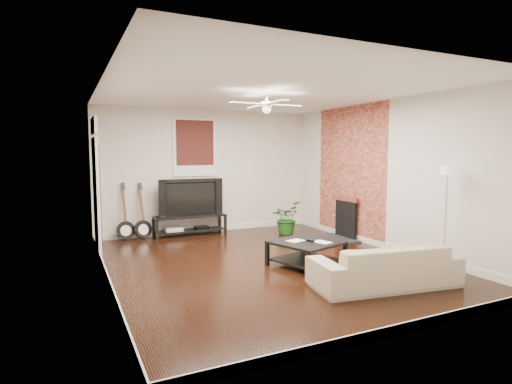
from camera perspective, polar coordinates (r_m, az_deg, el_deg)
room at (r=6.66m, az=1.48°, el=1.84°), size 5.01×6.01×2.81m
brick_accent at (r=8.85m, az=13.02°, el=2.61°), size 0.02×2.20×2.80m
fireplace at (r=8.77m, az=11.41°, el=-3.56°), size 0.80×1.10×0.92m
window_back at (r=9.30m, az=-8.53°, el=6.21°), size 1.00×0.06×1.30m
door_left at (r=7.87m, az=-21.36°, el=0.93°), size 0.08×1.00×2.50m
tv_stand at (r=9.20m, az=-9.20°, el=-4.60°), size 1.59×0.42×0.45m
tv at (r=9.13m, az=-9.30°, el=-0.68°), size 1.42×0.19×0.82m
coffee_table at (r=6.73m, az=7.03°, el=-8.52°), size 1.19×1.19×0.40m
sofa at (r=5.93m, az=17.51°, el=-9.72°), size 2.11×1.08×0.59m
floor_lamp at (r=6.80m, az=24.99°, el=-3.49°), size 0.31×0.31×1.64m
potted_plant at (r=9.21m, az=4.22°, el=-3.59°), size 0.89×0.87×0.75m
guitar_left at (r=8.83m, az=-17.84°, el=-2.63°), size 0.42×0.33×1.23m
guitar_right at (r=8.86m, az=-15.57°, el=-2.55°), size 0.44×0.36×1.23m
ceiling_fan at (r=6.69m, az=1.50°, el=12.16°), size 1.24×1.24×0.32m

